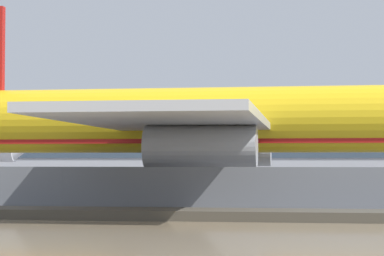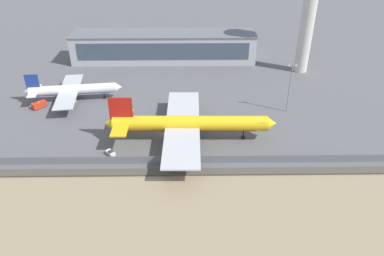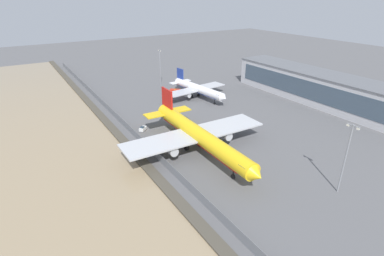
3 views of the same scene
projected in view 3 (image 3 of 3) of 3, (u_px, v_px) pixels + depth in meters
name	position (u px, v px, depth m)	size (l,w,h in m)	color
ground_plane	(193.00, 139.00, 101.64)	(500.00, 500.00, 0.00)	#565659
shoreline_seawall	(136.00, 154.00, 91.69)	(320.00, 3.00, 0.50)	#474238
perimeter_fence	(149.00, 148.00, 93.42)	(280.00, 0.10, 2.58)	slate
cargo_jet_yellow	(198.00, 135.00, 91.68)	(54.35, 46.71, 14.95)	yellow
passenger_jet_white	(198.00, 89.00, 139.70)	(36.81, 31.51, 11.53)	white
baggage_tug	(143.00, 129.00, 107.54)	(3.31, 3.46, 1.80)	white
ops_van	(175.00, 91.00, 146.70)	(4.98, 5.32, 2.48)	red
terminal_building	(318.00, 87.00, 133.97)	(86.14, 16.96, 13.43)	#B2B2B7
apron_light_mast_apron_west	(160.00, 66.00, 154.54)	(3.20, 0.40, 19.24)	gray
apron_light_mast_apron_east	(346.00, 155.00, 70.68)	(3.20, 0.40, 18.31)	gray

